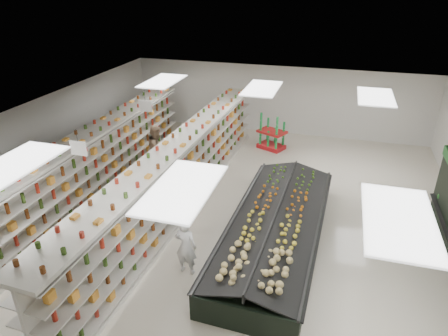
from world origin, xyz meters
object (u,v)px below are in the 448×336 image
(shopper_main, at_px, (186,246))
(produce_island, at_px, (276,227))
(gondola_center, at_px, (180,178))
(shopper_background, at_px, (157,149))
(soda_endcap, at_px, (272,133))
(gondola_left, at_px, (85,173))

(shopper_main, bearing_deg, produce_island, -131.06)
(gondola_center, height_order, shopper_background, gondola_center)
(produce_island, xyz_separation_m, soda_endcap, (-1.31, 6.75, 0.24))
(gondola_center, xyz_separation_m, shopper_background, (-1.83, 2.22, -0.12))
(gondola_left, xyz_separation_m, shopper_background, (1.32, 2.77, -0.10))
(shopper_main, bearing_deg, soda_endcap, -89.97)
(gondola_center, height_order, shopper_main, gondola_center)
(gondola_left, distance_m, soda_endcap, 8.12)
(produce_island, distance_m, shopper_background, 6.12)
(gondola_left, height_order, shopper_background, gondola_left)
(soda_endcap, bearing_deg, gondola_center, -109.43)
(produce_island, relative_size, shopper_background, 3.74)
(soda_endcap, xyz_separation_m, shopper_background, (-3.84, -3.48, 0.23))
(gondola_left, bearing_deg, produce_island, -4.19)
(gondola_left, height_order, gondola_center, gondola_center)
(produce_island, bearing_deg, shopper_background, 147.65)
(produce_island, relative_size, soda_endcap, 4.80)
(produce_island, height_order, shopper_background, shopper_background)
(shopper_background, bearing_deg, gondola_center, -143.64)
(gondola_left, distance_m, shopper_background, 3.07)
(gondola_center, relative_size, produce_island, 1.89)
(gondola_left, xyz_separation_m, produce_island, (6.48, -0.50, -0.58))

